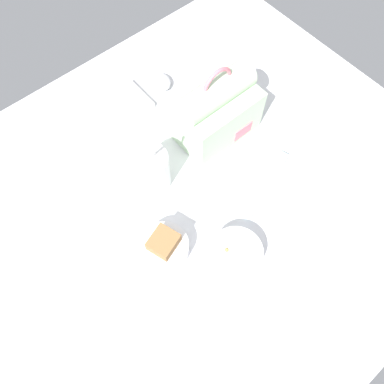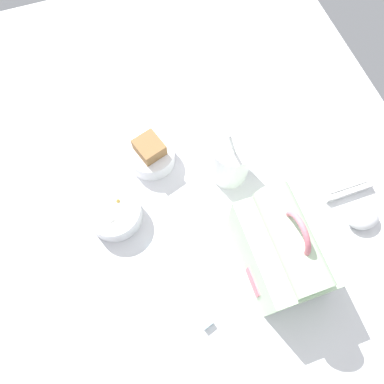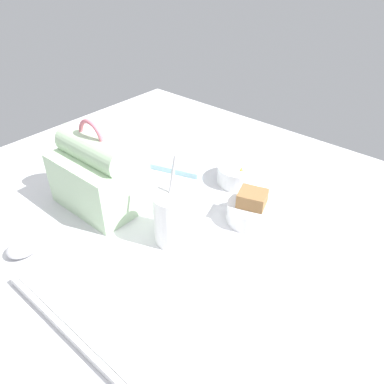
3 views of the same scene
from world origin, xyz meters
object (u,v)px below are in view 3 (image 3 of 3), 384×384
object	(u,v)px
soup_cup	(173,216)
bento_bowl_snacks	(240,173)
computer_mouse	(24,247)
bento_bowl_sandwich	(251,210)
keyboard	(90,309)
lunch_bag	(98,175)
chopstick_case	(165,168)

from	to	relation	value
soup_cup	bento_bowl_snacks	bearing A→B (deg)	-86.24
computer_mouse	soup_cup	bearing A→B (deg)	-130.59
soup_cup	bento_bowl_sandwich	world-z (taller)	soup_cup
keyboard	bento_bowl_sandwich	xyz separation A→B (cm)	(-6.90, -40.42, 1.90)
lunch_bag	soup_cup	bearing A→B (deg)	-174.13
soup_cup	bento_bowl_sandwich	size ratio (longest dim) A/B	1.76
keyboard	computer_mouse	size ratio (longest dim) A/B	4.70
keyboard	soup_cup	world-z (taller)	soup_cup
keyboard	bento_bowl_snacks	world-z (taller)	bento_bowl_snacks
bento_bowl_sandwich	computer_mouse	bearing A→B (deg)	53.34
bento_bowl_snacks	chopstick_case	size ratio (longest dim) A/B	0.59
lunch_bag	soup_cup	size ratio (longest dim) A/B	1.14
keyboard	lunch_bag	world-z (taller)	lunch_bag
soup_cup	bento_bowl_sandwich	distance (cm)	19.02
computer_mouse	lunch_bag	bearing A→B (deg)	-85.70
bento_bowl_snacks	chopstick_case	distance (cm)	21.10
keyboard	chopstick_case	distance (cm)	49.38
bento_bowl_sandwich	computer_mouse	distance (cm)	49.92
bento_bowl_sandwich	chopstick_case	bearing A→B (deg)	-5.66
bento_bowl_sandwich	chopstick_case	xyz separation A→B (cm)	(30.40, -3.01, -2.12)
keyboard	bento_bowl_sandwich	world-z (taller)	bento_bowl_sandwich
bento_bowl_snacks	soup_cup	bearing A→B (deg)	93.76
lunch_bag	bento_bowl_sandwich	distance (cm)	36.86
lunch_bag	bento_bowl_snacks	world-z (taller)	lunch_bag
keyboard	chopstick_case	xyz separation A→B (cm)	(23.49, -43.43, -0.22)
lunch_bag	bento_bowl_sandwich	size ratio (longest dim) A/B	2.01
soup_cup	bento_bowl_sandwich	bearing A→B (deg)	-120.09
soup_cup	computer_mouse	distance (cm)	31.67
soup_cup	bento_bowl_snacks	distance (cm)	28.16
keyboard	bento_bowl_sandwich	size ratio (longest dim) A/B	3.02
soup_cup	chopstick_case	size ratio (longest dim) A/B	0.98
bento_bowl_sandwich	chopstick_case	size ratio (longest dim) A/B	0.56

